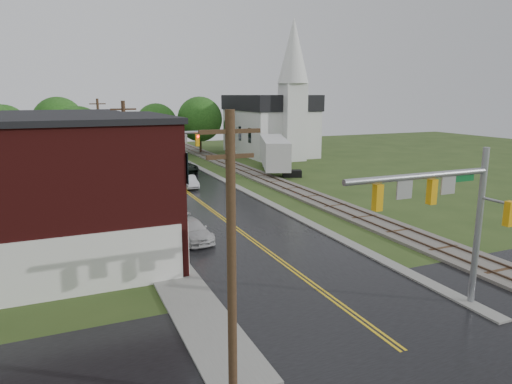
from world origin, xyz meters
TOP-DOWN VIEW (x-y plane):
  - ground at (0.00, 0.00)m, footprint 160.00×160.00m
  - main_road at (0.00, 30.00)m, footprint 10.00×90.00m
  - cross_road at (0.00, 2.00)m, footprint 60.00×9.00m
  - curb_right at (5.40, 35.00)m, footprint 0.80×70.00m
  - sidewalk_left at (-6.20, 25.00)m, footprint 2.40×50.00m
  - brick_building at (-12.48, 15.00)m, footprint 14.30×10.30m
  - yellow_house at (-11.00, 26.00)m, footprint 8.00×7.00m
  - darkred_building at (-10.00, 35.00)m, footprint 7.00×6.00m
  - church at (20.00, 53.74)m, footprint 10.40×18.40m
  - railroad at (10.00, 35.00)m, footprint 3.20×80.00m
  - traffic_signal_near at (3.47, 2.00)m, footprint 7.34×0.30m
  - traffic_signal_far at (-3.47, 27.00)m, footprint 7.34×0.43m
  - utility_pole_a at (-6.80, 0.00)m, footprint 1.80×0.28m
  - utility_pole_b at (-6.80, 22.00)m, footprint 1.80×0.28m
  - utility_pole_c at (-6.80, 44.00)m, footprint 1.80×0.28m
  - tree_left_c at (-13.85, 39.90)m, footprint 6.00×6.00m
  - tree_left_e at (-8.85, 45.90)m, footprint 6.40×6.40m
  - suv_dark at (2.59, 42.82)m, footprint 3.15×5.74m
  - sedan_silver at (0.80, 33.24)m, footprint 1.41×3.80m
  - pickup_white at (-3.69, 16.21)m, footprint 2.36×4.77m
  - semi_trailer at (13.53, 39.50)m, footprint 7.37×13.36m

SIDE VIEW (x-z plane):
  - ground at x=0.00m, z-range 0.00..0.00m
  - main_road at x=0.00m, z-range -0.01..0.01m
  - cross_road at x=0.00m, z-range -0.01..0.01m
  - curb_right at x=5.40m, z-range -0.06..0.06m
  - sidewalk_left at x=-6.20m, z-range -0.06..0.06m
  - railroad at x=10.00m, z-range -0.04..0.26m
  - sedan_silver at x=0.80m, z-range 0.00..1.24m
  - pickup_white at x=-3.69m, z-range 0.00..1.33m
  - suv_dark at x=2.59m, z-range 0.00..1.52m
  - darkred_building at x=-10.00m, z-range 0.00..4.40m
  - semi_trailer at x=13.53m, z-range 0.37..4.47m
  - yellow_house at x=-11.00m, z-range 0.00..6.40m
  - brick_building at x=-12.48m, z-range 0.00..8.30m
  - tree_left_c at x=-13.85m, z-range 0.69..8.34m
  - utility_pole_a at x=-6.80m, z-range 0.22..9.22m
  - utility_pole_b at x=-6.80m, z-range 0.22..9.22m
  - utility_pole_c at x=-6.80m, z-range 0.22..9.22m
  - tree_left_e at x=-8.85m, z-range 0.73..8.89m
  - traffic_signal_near at x=3.47m, z-range 1.37..8.57m
  - traffic_signal_far at x=-3.47m, z-range 1.37..8.57m
  - church at x=20.00m, z-range -4.17..15.83m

